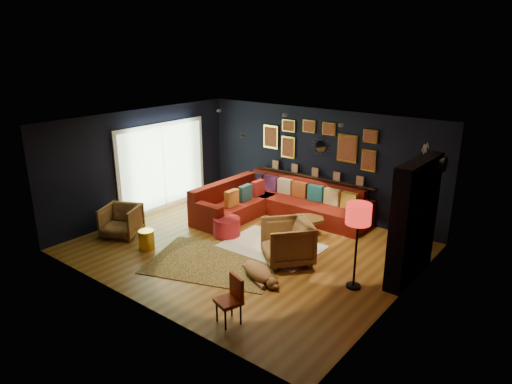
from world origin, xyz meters
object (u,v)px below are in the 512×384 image
Objects in this scene: sectional at (274,204)px; floor_lamp at (358,218)px; coffee_table at (308,221)px; dog at (258,269)px; orange_chair at (232,296)px; gold_stool at (147,240)px; armchair_right at (287,240)px; pouf at (227,227)px; armchair_left at (121,220)px.

floor_lamp is at bearing -31.39° from sectional.
coffee_table is at bearing -19.43° from sectional.
dog is at bearing -59.07° from sectional.
orange_chair is 0.49× the size of floor_lamp.
armchair_right is at bearing 26.49° from gold_stool.
floor_lamp reaches higher than pouf.
armchair_right reaches higher than armchair_left.
armchair_left is 1.02× the size of orange_chair.
armchair_left is at bearing -122.52° from sectional.
floor_lamp reaches higher than armchair_right.
armchair_right is (3.58, 1.22, 0.08)m from armchair_left.
pouf is at bearing -139.16° from coffee_table.
coffee_table is at bearing 122.71° from dog.
gold_stool is 3.25m from orange_chair.
pouf is 0.78× the size of armchair_left.
dog is (1.73, -1.09, -0.03)m from pouf.
armchair_right is at bearing 111.49° from dog.
floor_lamp is at bearing 83.31° from orange_chair.
pouf is 3.41m from floor_lamp.
armchair_right is (1.64, -1.81, 0.14)m from sectional.
orange_chair is (3.12, -0.88, 0.24)m from gold_stool.
orange_chair is (2.13, -4.00, 0.12)m from sectional.
gold_stool is at bearing -119.97° from pouf.
sectional is 5.72× the size of pouf.
dog is (1.61, -2.69, -0.13)m from sectional.
sectional is 2.45m from armchair_right.
gold_stool is 4.42m from floor_lamp.
pouf is 2.04m from dog.
coffee_table is 0.59× the size of floor_lamp.
orange_chair reaches higher than gold_stool.
coffee_table reaches higher than dog.
pouf is at bearing 151.52° from orange_chair.
sectional reaches higher than pouf.
sectional reaches higher than coffee_table.
coffee_table is 0.82× the size of dog.
armchair_right reaches higher than coffee_table.
gold_stool is 0.53× the size of orange_chair.
armchair_right reaches higher than gold_stool.
pouf is (-0.11, -1.61, -0.10)m from sectional.
armchair_right reaches higher than dog.
sectional is 3.03× the size of dog.
dog is at bearing 9.37° from gold_stool.
armchair_right is 2.29× the size of gold_stool.
sectional is 4.53× the size of orange_chair.
armchair_left reaches higher than dog.
armchair_left is 3.78m from armchair_right.
armchair_left is at bearing -120.31° from armchair_right.
armchair_right is 2.24m from orange_chair.
floor_lamp is at bearing 16.60° from gold_stool.
sectional is at bearing 72.50° from gold_stool.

